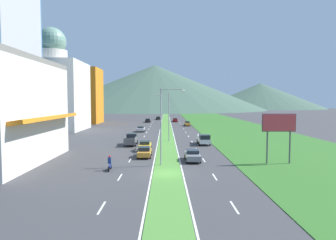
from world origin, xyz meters
TOP-DOWN VIEW (x-y plane):
  - ground_plane at (0.00, 0.00)m, footprint 600.00×600.00m
  - grass_median at (0.00, 60.00)m, footprint 3.20×240.00m
  - grass_verge_right at (20.60, 60.00)m, footprint 24.00×240.00m
  - lane_dash_left_1 at (-5.10, -10.75)m, footprint 0.16×2.80m
  - lane_dash_left_2 at (-5.10, -1.49)m, footprint 0.16×2.80m
  - lane_dash_left_3 at (-5.10, 7.76)m, footprint 0.16×2.80m
  - lane_dash_left_4 at (-5.10, 17.01)m, footprint 0.16×2.80m
  - lane_dash_left_5 at (-5.10, 26.26)m, footprint 0.16×2.80m
  - lane_dash_left_6 at (-5.10, 35.52)m, footprint 0.16×2.80m
  - lane_dash_left_7 at (-5.10, 44.77)m, footprint 0.16×2.80m
  - lane_dash_left_8 at (-5.10, 54.02)m, footprint 0.16×2.80m
  - lane_dash_left_9 at (-5.10, 63.27)m, footprint 0.16×2.80m
  - lane_dash_left_10 at (-5.10, 72.53)m, footprint 0.16×2.80m
  - lane_dash_left_11 at (-5.10, 81.78)m, footprint 0.16×2.80m
  - lane_dash_left_12 at (-5.10, 91.03)m, footprint 0.16×2.80m
  - lane_dash_right_1 at (5.10, -10.75)m, footprint 0.16×2.80m
  - lane_dash_right_2 at (5.10, -1.49)m, footprint 0.16×2.80m
  - lane_dash_right_3 at (5.10, 7.76)m, footprint 0.16×2.80m
  - lane_dash_right_4 at (5.10, 17.01)m, footprint 0.16×2.80m
  - lane_dash_right_5 at (5.10, 26.26)m, footprint 0.16×2.80m
  - lane_dash_right_6 at (5.10, 35.52)m, footprint 0.16×2.80m
  - lane_dash_right_7 at (5.10, 44.77)m, footprint 0.16×2.80m
  - lane_dash_right_8 at (5.10, 54.02)m, footprint 0.16×2.80m
  - lane_dash_right_9 at (5.10, 63.27)m, footprint 0.16×2.80m
  - lane_dash_right_10 at (5.10, 72.53)m, footprint 0.16×2.80m
  - lane_dash_right_11 at (5.10, 81.78)m, footprint 0.16×2.80m
  - lane_dash_right_12 at (5.10, 91.03)m, footprint 0.16×2.80m
  - edge_line_median_left at (-1.75, 60.00)m, footprint 0.16×240.00m
  - edge_line_median_right at (1.75, 60.00)m, footprint 0.16×240.00m
  - domed_building at (-31.77, 51.24)m, footprint 16.88×16.88m
  - midrise_colored at (-30.93, 77.67)m, footprint 13.09×13.09m
  - hill_far_left at (-85.03, 276.38)m, footprint 148.41×148.41m
  - hill_far_center at (-10.81, 258.71)m, footprint 209.14×209.14m
  - hill_far_right at (104.67, 299.00)m, footprint 135.29×135.29m
  - street_lamp_near at (-0.46, 4.34)m, footprint 3.09×0.28m
  - street_lamp_mid at (0.16, 26.92)m, footprint 2.95×0.43m
  - billboard_roadside at (14.48, 5.21)m, footprint 4.42×0.28m
  - car_0 at (-7.02, 81.57)m, footprint 1.99×4.29m
  - car_1 at (-3.58, 15.92)m, footprint 1.96×4.51m
  - car_2 at (-3.41, 98.00)m, footprint 1.99×4.18m
  - car_3 at (-3.26, 10.15)m, footprint 1.97×4.59m
  - car_4 at (6.94, 65.02)m, footprint 1.86×4.76m
  - car_5 at (3.49, 7.24)m, footprint 2.03×4.73m
  - car_6 at (3.57, 84.39)m, footprint 1.95×4.72m
  - car_7 at (-6.79, 46.42)m, footprint 2.00×4.34m
  - pickup_truck_0 at (6.98, 22.59)m, footprint 2.18×5.40m
  - pickup_truck_1 at (-6.60, 22.23)m, footprint 2.18×5.40m
  - motorcycle_rider at (-6.78, 1.66)m, footprint 0.36×2.00m

SIDE VIEW (x-z plane):
  - ground_plane at x=0.00m, z-range 0.00..0.00m
  - lane_dash_left_1 at x=-5.10m, z-range 0.00..0.01m
  - lane_dash_left_2 at x=-5.10m, z-range 0.00..0.01m
  - lane_dash_left_3 at x=-5.10m, z-range 0.00..0.01m
  - lane_dash_left_4 at x=-5.10m, z-range 0.00..0.01m
  - lane_dash_left_5 at x=-5.10m, z-range 0.00..0.01m
  - lane_dash_left_6 at x=-5.10m, z-range 0.00..0.01m
  - lane_dash_left_7 at x=-5.10m, z-range 0.00..0.01m
  - lane_dash_left_8 at x=-5.10m, z-range 0.00..0.01m
  - lane_dash_left_9 at x=-5.10m, z-range 0.00..0.01m
  - lane_dash_left_10 at x=-5.10m, z-range 0.00..0.01m
  - lane_dash_left_11 at x=-5.10m, z-range 0.00..0.01m
  - lane_dash_left_12 at x=-5.10m, z-range 0.00..0.01m
  - lane_dash_right_1 at x=5.10m, z-range 0.00..0.01m
  - lane_dash_right_2 at x=5.10m, z-range 0.00..0.01m
  - lane_dash_right_3 at x=5.10m, z-range 0.00..0.01m
  - lane_dash_right_4 at x=5.10m, z-range 0.00..0.01m
  - lane_dash_right_5 at x=5.10m, z-range 0.00..0.01m
  - lane_dash_right_6 at x=5.10m, z-range 0.00..0.01m
  - lane_dash_right_7 at x=5.10m, z-range 0.00..0.01m
  - lane_dash_right_8 at x=5.10m, z-range 0.00..0.01m
  - lane_dash_right_9 at x=5.10m, z-range 0.00..0.01m
  - lane_dash_right_10 at x=5.10m, z-range 0.00..0.01m
  - lane_dash_right_11 at x=5.10m, z-range 0.00..0.01m
  - lane_dash_right_12 at x=5.10m, z-range 0.00..0.01m
  - edge_line_median_left at x=-1.75m, z-range 0.00..0.01m
  - edge_line_median_right at x=1.75m, z-range 0.00..0.01m
  - grass_median at x=0.00m, z-range 0.00..0.06m
  - grass_verge_right at x=20.60m, z-range 0.00..0.06m
  - car_2 at x=-3.41m, z-range 0.03..1.43m
  - car_6 at x=3.57m, z-range 0.02..1.47m
  - motorcycle_rider at x=-6.78m, z-range -0.15..1.65m
  - car_0 at x=-7.02m, z-range 0.02..1.48m
  - car_7 at x=-6.79m, z-range 0.03..1.49m
  - car_3 at x=-3.26m, z-range 0.01..1.54m
  - car_5 at x=3.49m, z-range 0.02..1.52m
  - car_4 at x=6.94m, z-range 0.01..1.55m
  - car_1 at x=-3.58m, z-range 0.01..1.61m
  - pickup_truck_0 at x=6.98m, z-range -0.02..1.98m
  - pickup_truck_1 at x=-6.60m, z-range -0.02..1.98m
  - billboard_roadside at x=14.48m, z-range 1.68..8.22m
  - street_lamp_mid at x=0.16m, z-range 0.71..10.49m
  - street_lamp_near at x=-0.46m, z-range 0.72..10.52m
  - midrise_colored at x=-30.93m, z-range 0.00..20.08m
  - domed_building at x=-31.77m, z-range -3.14..25.36m
  - hill_far_left at x=-85.03m, z-range 0.00..23.76m
  - hill_far_right at x=104.67m, z-range 0.00..27.89m
  - hill_far_center at x=-10.81m, z-range 0.00..42.70m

